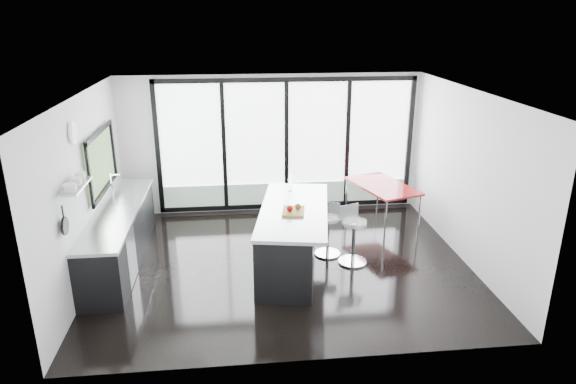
{
  "coord_description": "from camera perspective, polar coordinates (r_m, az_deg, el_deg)",
  "views": [
    {
      "loc": [
        -0.75,
        -7.56,
        3.95
      ],
      "look_at": [
        0.1,
        0.3,
        1.15
      ],
      "focal_mm": 32.0,
      "sensor_mm": 36.0,
      "label": 1
    }
  ],
  "objects": [
    {
      "name": "ceiling",
      "position": [
        7.68,
        -0.51,
        10.9
      ],
      "size": [
        6.0,
        5.0,
        0.0
      ],
      "primitive_type": "cube",
      "color": "white",
      "rests_on": "wall_back"
    },
    {
      "name": "floor",
      "position": [
        8.56,
        -0.45,
        -7.97
      ],
      "size": [
        6.0,
        5.0,
        0.0
      ],
      "primitive_type": "cube",
      "color": "black",
      "rests_on": "ground"
    },
    {
      "name": "wall_left",
      "position": [
        8.48,
        -21.11,
        1.82
      ],
      "size": [
        0.26,
        5.0,
        2.8
      ],
      "color": "silver",
      "rests_on": "ground"
    },
    {
      "name": "counter_cabinets",
      "position": [
        8.89,
        -18.19,
        -4.6
      ],
      "size": [
        0.69,
        3.24,
        1.36
      ],
      "color": "black",
      "rests_on": "floor"
    },
    {
      "name": "wall_back",
      "position": [
        10.42,
        -0.34,
        4.62
      ],
      "size": [
        6.0,
        0.09,
        2.8
      ],
      "color": "silver",
      "rests_on": "ground"
    },
    {
      "name": "wall_right",
      "position": [
        8.81,
        19.33,
        1.56
      ],
      "size": [
        0.0,
        5.0,
        2.8
      ],
      "primitive_type": "cube",
      "color": "silver",
      "rests_on": "ground"
    },
    {
      "name": "bar_stool_near",
      "position": [
        8.5,
        7.28,
        -5.52
      ],
      "size": [
        0.62,
        0.62,
        0.75
      ],
      "primitive_type": "cylinder",
      "rotation": [
        0.0,
        0.0,
        0.39
      ],
      "color": "silver",
      "rests_on": "floor"
    },
    {
      "name": "wall_front",
      "position": [
        5.71,
        2.03,
        -7.01
      ],
      "size": [
        6.0,
        0.0,
        2.8
      ],
      "primitive_type": "cube",
      "color": "silver",
      "rests_on": "ground"
    },
    {
      "name": "island",
      "position": [
        8.28,
        0.1,
        -5.02
      ],
      "size": [
        1.46,
        2.62,
        1.32
      ],
      "color": "black",
      "rests_on": "floor"
    },
    {
      "name": "red_table",
      "position": [
        10.13,
        10.33,
        -1.35
      ],
      "size": [
        1.26,
        1.68,
        0.8
      ],
      "primitive_type": "cube",
      "rotation": [
        0.0,
        0.0,
        0.31
      ],
      "color": "maroon",
      "rests_on": "floor"
    },
    {
      "name": "bar_stool_far",
      "position": [
        8.75,
        4.45,
        -4.88
      ],
      "size": [
        0.56,
        0.56,
        0.69
      ],
      "primitive_type": "cylinder",
      "rotation": [
        0.0,
        0.0,
        -0.35
      ],
      "color": "silver",
      "rests_on": "floor"
    }
  ]
}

